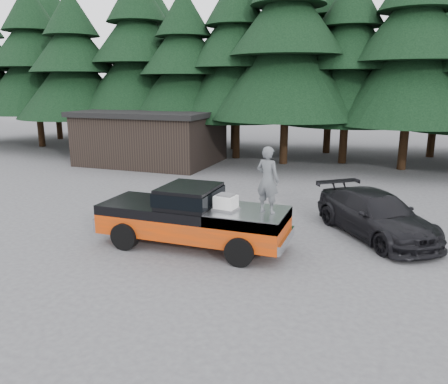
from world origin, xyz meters
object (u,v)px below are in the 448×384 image
(air_compressor, at_px, (226,203))
(utility_building, at_px, (152,137))
(parked_car, at_px, (376,215))
(man_on_bed, at_px, (268,180))
(pickup_truck, at_px, (193,226))

(air_compressor, relative_size, utility_building, 0.07)
(parked_car, relative_size, utility_building, 0.60)
(air_compressor, height_order, man_on_bed, man_on_bed)
(air_compressor, distance_m, utility_building, 16.07)
(parked_car, xyz_separation_m, utility_building, (-13.80, 9.78, 0.93))
(air_compressor, relative_size, man_on_bed, 0.31)
(pickup_truck, height_order, air_compressor, air_compressor)
(utility_building, bearing_deg, pickup_truck, -56.30)
(pickup_truck, bearing_deg, utility_building, 123.70)
(man_on_bed, relative_size, utility_building, 0.23)
(man_on_bed, bearing_deg, pickup_truck, 16.17)
(parked_car, bearing_deg, utility_building, 107.10)
(man_on_bed, height_order, utility_building, utility_building)
(man_on_bed, relative_size, parked_car, 0.38)
(pickup_truck, xyz_separation_m, utility_building, (-8.48, 12.72, 1.00))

